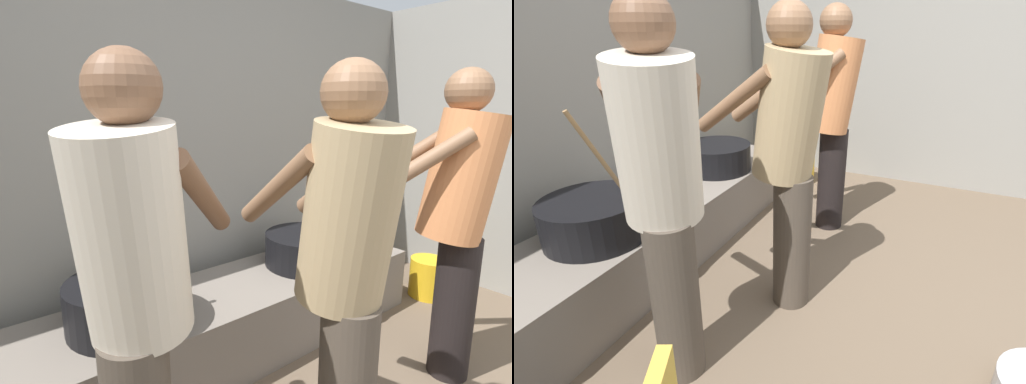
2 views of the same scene
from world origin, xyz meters
The scene contains 10 objects.
ground_plane centered at (0.00, 0.00, 0.00)m, with size 9.55×9.55×0.00m, color brown.
block_enclosure_rear centered at (0.00, 2.32, 1.08)m, with size 4.98×0.20×2.17m, color gray.
block_enclosure_right centered at (2.39, 0.00, 1.08)m, with size 0.20×4.85×2.17m, color gray.
hearth_ledge centered at (0.27, 1.80, 0.20)m, with size 2.58×0.60×0.40m, color slate.
cooking_pot_main centered at (-0.31, 1.79, 0.51)m, with size 0.53×0.53×0.67m.
cooking_pot_secondary centered at (0.85, 1.78, 0.50)m, with size 0.51×0.51×0.20m.
cook_in_orange_shirt centered at (1.04, 0.96, 0.89)m, with size 0.68×0.70×1.56m.
cook_in_tan_shirt centered at (0.12, 0.89, 0.87)m, with size 0.42×0.69×1.53m.
cook_in_cream_shirt centered at (-0.51, 1.13, 0.87)m, with size 0.70×0.66×1.54m.
bucket_yellow_plastic centered at (1.82, 1.46, 0.14)m, with size 0.26×0.26×0.29m, color gold.
Camera 2 is at (-1.54, 0.20, 1.42)m, focal length 27.17 mm.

